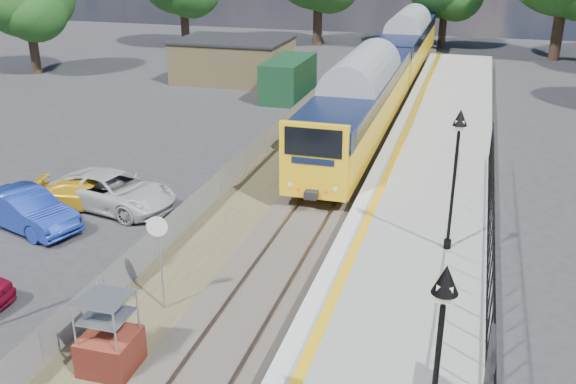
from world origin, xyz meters
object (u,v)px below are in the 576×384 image
at_px(train, 390,63).
at_px(brick_plinth, 109,335).
at_px(victorian_lamp_north, 457,148).
at_px(car_blue, 26,210).
at_px(speed_sign, 159,247).
at_px(car_white, 114,191).
at_px(car_yellow, 87,194).
at_px(victorian_lamp_south, 441,330).

bearing_deg(train, brick_plinth, -94.58).
bearing_deg(brick_plinth, victorian_lamp_north, 44.04).
xyz_separation_m(victorian_lamp_north, car_blue, (-15.28, -0.94, -3.54)).
distance_m(victorian_lamp_north, brick_plinth, 11.33).
bearing_deg(car_blue, train, -4.53).
height_order(brick_plinth, speed_sign, speed_sign).
distance_m(car_blue, car_white, 3.39).
relative_size(brick_plinth, car_blue, 0.46).
bearing_deg(brick_plinth, car_blue, 138.58).
bearing_deg(car_blue, car_yellow, -6.09).
height_order(victorian_lamp_north, speed_sign, victorian_lamp_north).
bearing_deg(victorian_lamp_north, train, 102.63).
relative_size(car_yellow, car_white, 0.77).
distance_m(victorian_lamp_south, victorian_lamp_north, 10.00).
height_order(train, car_yellow, train).
bearing_deg(car_white, car_blue, 152.26).
bearing_deg(speed_sign, car_white, 114.23).
distance_m(car_yellow, car_white, 1.10).
bearing_deg(speed_sign, victorian_lamp_south, -49.81).
bearing_deg(car_blue, brick_plinth, -113.86).
xyz_separation_m(victorian_lamp_south, victorian_lamp_north, (-0.20, 10.00, 0.00)).
bearing_deg(car_blue, car_white, -21.01).
height_order(car_blue, car_white, car_blue).
bearing_deg(car_yellow, train, -34.61).
distance_m(victorian_lamp_north, car_white, 13.75).
bearing_deg(train, car_yellow, -111.91).
distance_m(victorian_lamp_north, car_blue, 15.71).
height_order(speed_sign, car_yellow, speed_sign).
height_order(brick_plinth, car_blue, brick_plinth).
distance_m(speed_sign, car_yellow, 8.98).
relative_size(train, speed_sign, 13.49).
bearing_deg(car_yellow, car_blue, 143.66).
xyz_separation_m(victorian_lamp_south, car_white, (-13.37, 11.70, -3.56)).
xyz_separation_m(speed_sign, car_yellow, (-6.43, 6.10, -1.49)).
bearing_deg(car_blue, speed_sign, -98.75).
height_order(car_yellow, car_white, car_white).
height_order(speed_sign, car_blue, speed_sign).
xyz_separation_m(victorian_lamp_north, car_white, (-13.17, 1.70, -3.56)).
xyz_separation_m(brick_plinth, car_yellow, (-6.43, 9.00, -0.43)).
height_order(victorian_lamp_south, speed_sign, victorian_lamp_south).
xyz_separation_m(victorian_lamp_north, speed_sign, (-7.80, -4.64, -2.21)).
bearing_deg(victorian_lamp_north, speed_sign, -149.24).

